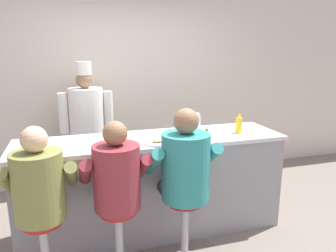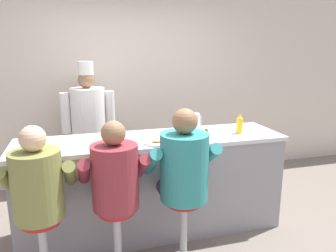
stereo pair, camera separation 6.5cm
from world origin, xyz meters
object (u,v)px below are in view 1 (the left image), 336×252
Objects in this scene: breakfast_plate at (158,142)px; hot_sauce_bottle_orange at (206,135)px; cook_in_whites_near at (87,123)px; mustard_bottle_yellow at (239,124)px; diner_seated_teal at (184,169)px; diner_seated_olive at (40,190)px; diner_seated_maroon at (116,181)px; coffee_mug_blue at (35,144)px; ketchup_bottle_red at (185,128)px; cereal_bowl at (25,154)px; water_pitcher_clear at (194,123)px.

hot_sauce_bottle_orange is at bearing -7.66° from breakfast_plate.
hot_sauce_bottle_orange is 0.07× the size of cook_in_whites_near.
diner_seated_teal is (-0.79, -0.50, -0.24)m from mustard_bottle_yellow.
diner_seated_maroon is at bearing -0.00° from diner_seated_olive.
hot_sauce_bottle_orange is at bearing -8.63° from coffee_mug_blue.
ketchup_bottle_red reaches higher than breakfast_plate.
breakfast_plate is 0.19× the size of diner_seated_maroon.
ketchup_bottle_red is 0.17× the size of diner_seated_maroon.
diner_seated_maroon is at bearing -159.82° from mustard_bottle_yellow.
diner_seated_maroon reaches higher than cereal_bowl.
diner_seated_maroon is (-0.93, -0.68, -0.27)m from water_pitcher_clear.
diner_seated_olive is (0.06, -0.54, -0.21)m from coffee_mug_blue.
breakfast_plate is at bearing 109.27° from diner_seated_teal.
ketchup_bottle_red reaches higher than mustard_bottle_yellow.
diner_seated_olive is 0.58m from diner_seated_maroon.
diner_seated_olive is 1.00× the size of diner_seated_maroon.
mustard_bottle_yellow is 2.08m from cereal_bowl.
coffee_mug_blue is 0.11× the size of diner_seated_maroon.
cook_in_whites_near is (-0.58, 1.35, -0.08)m from breakfast_plate.
mustard_bottle_yellow reaches higher than breakfast_plate.
hot_sauce_bottle_orange is 1.75m from cook_in_whites_near.
diner_seated_teal is (1.17, 0.00, 0.03)m from diner_seated_olive.
breakfast_plate is 0.15× the size of cook_in_whites_near.
ketchup_bottle_red is 0.17× the size of diner_seated_olive.
mustard_bottle_yellow is 0.48m from water_pitcher_clear.
breakfast_plate is 1.15m from cereal_bowl.
diner_seated_teal is 1.85m from cook_in_whites_near.
water_pitcher_clear reaches higher than hot_sauce_bottle_orange.
coffee_mug_blue is at bearing 171.37° from hot_sauce_bottle_orange.
cook_in_whites_near reaches higher than mustard_bottle_yellow.
water_pitcher_clear is (-0.44, 0.18, 0.00)m from mustard_bottle_yellow.
mustard_bottle_yellow is 0.93m from breakfast_plate.
ketchup_bottle_red reaches higher than hot_sauce_bottle_orange.
cereal_bowl is at bearing -174.40° from ketchup_bottle_red.
hot_sauce_bottle_orange is at bearing 11.52° from diner_seated_olive.
diner_seated_olive reaches higher than hot_sauce_bottle_orange.
diner_seated_maroon is (0.64, -0.54, -0.21)m from coffee_mug_blue.
water_pitcher_clear is 0.15× the size of diner_seated_olive.
cook_in_whites_near is at bearing 124.78° from ketchup_bottle_red.
water_pitcher_clear is (0.18, 0.23, -0.01)m from ketchup_bottle_red.
diner_seated_maroon is 0.58m from diner_seated_teal.
hot_sauce_bottle_orange is 1.62m from cereal_bowl.
mustard_bottle_yellow is at bearing 4.59° from ketchup_bottle_red.
diner_seated_teal reaches higher than diner_seated_maroon.
ketchup_bottle_red is 1.44m from diner_seated_olive.
diner_seated_teal is (-0.35, -0.68, -0.24)m from water_pitcher_clear.
cook_in_whites_near is (-0.70, 1.71, 0.07)m from diner_seated_teal.
water_pitcher_clear is 1.19m from diner_seated_maroon.
cereal_bowl is at bearing -177.26° from breakfast_plate.
diner_seated_teal reaches higher than mustard_bottle_yellow.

